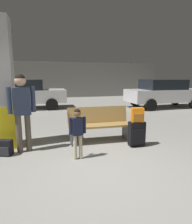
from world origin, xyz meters
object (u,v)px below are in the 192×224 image
Objects in this scene: backpack_dark_floor at (5,148)px; parked_car_side at (164,93)px; parked_car_far at (24,93)px; child at (77,129)px; backpack_bright at (137,115)px; suitcase at (137,133)px; structural_pillar at (1,85)px; bench at (99,125)px; adult at (22,105)px.

backpack_dark_floor is 8.71m from parked_car_side.
parked_car_side is 1.00× the size of parked_car_far.
backpack_bright is at bearing 13.28° from child.
suitcase is 6.65m from parked_car_side.
child is at bearing -77.68° from parked_car_far.
structural_pillar reaches higher than suitcase.
parked_car_far reaches higher than backpack_bright.
structural_pillar is 1.84× the size of bench.
backpack_bright is 2.63m from adult.
suitcase is 2.72m from adult.
structural_pillar is 3.26m from backpack_bright.
backpack_bright is at bearing -39.23° from bench.
child is (-1.50, -0.35, -0.13)m from backpack_bright.
backpack_bright is 6.64m from parked_car_side.
bench is at bearing 7.67° from adult.
parked_car_side reaches higher than child.
structural_pillar is 1.73× the size of adult.
bench is at bearing -69.35° from parked_car_far.
parked_car_side is at bearing 43.84° from child.
bench is at bearing 9.76° from backpack_dark_floor.
backpack_dark_floor is at bearing 175.41° from backpack_bright.
structural_pillar reaches higher than backpack_dark_floor.
suitcase is at bearing -65.50° from parked_car_far.
adult is (-1.83, -0.25, 0.62)m from bench.
parked_car_side is at bearing 34.30° from backpack_dark_floor.
backpack_bright is at bearing -65.51° from parked_car_far.
adult is at bearing 19.51° from backpack_dark_floor.
structural_pillar is 0.73× the size of parked_car_side.
bench is 1.24m from child.
suitcase is at bearing 18.33° from backpack_bright.
backpack_bright reaches higher than backpack_dark_floor.
structural_pillar is 2.15m from child.
bench is 6.46m from parked_car_far.
backpack_bright is (0.76, -0.62, 0.33)m from bench.
bench is 1.55× the size of child.
bench is 6.72m from parked_car_side.
parked_car_far is at bearing 89.64° from structural_pillar.
bench is at bearing -6.04° from structural_pillar.
backpack_bright is at bearing -15.69° from structural_pillar.
suitcase is at bearing -15.68° from structural_pillar.
child is (-1.50, -0.35, 0.32)m from suitcase.
suitcase is at bearing -8.14° from adult.
parked_car_side and parked_car_far have the same top height.
structural_pillar is 2.86× the size of child.
parked_car_side is (4.21, 5.13, 0.48)m from suitcase.
adult reaches higher than suitcase.
backpack_dark_floor is (-2.21, -0.38, -0.28)m from bench.
structural_pillar is at bearing 134.28° from adult.
bench is 2.26m from backpack_dark_floor.
backpack_dark_floor is (-2.96, 0.24, -0.15)m from suitcase.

